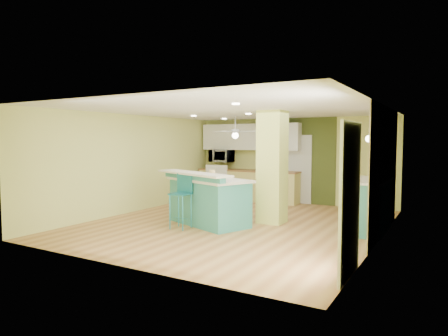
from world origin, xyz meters
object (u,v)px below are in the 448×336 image
at_px(side_counter, 370,205).
at_px(canister, 212,174).
at_px(fruit_bowl, 272,170).
at_px(bar_stool, 182,192).
at_px(peninsula, 208,200).

bearing_deg(side_counter, canister, -159.40).
height_order(fruit_bowl, canister, canister).
xyz_separation_m(bar_stool, fruit_bowl, (0.26, 4.13, 0.21)).
xyz_separation_m(peninsula, bar_stool, (-0.28, -0.58, 0.23)).
bearing_deg(canister, fruit_bowl, 92.32).
xyz_separation_m(peninsula, fruit_bowl, (-0.02, 3.55, 0.43)).
distance_m(side_counter, canister, 3.32).
bearing_deg(canister, side_counter, 20.60).
height_order(bar_stool, side_counter, bar_stool).
distance_m(peninsula, bar_stool, 0.68).
height_order(peninsula, fruit_bowl, peninsula).
xyz_separation_m(peninsula, canister, (0.12, -0.04, 0.57)).
distance_m(fruit_bowl, canister, 3.60).
relative_size(peninsula, bar_stool, 2.04).
relative_size(bar_stool, side_counter, 0.70).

